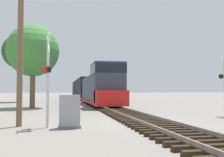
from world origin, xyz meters
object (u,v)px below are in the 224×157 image
Objects in this scene: relay_cabinet at (70,112)px; tree_mid_background at (19,52)px; freight_train at (86,89)px; crossing_signal_near at (47,73)px; tree_far_right at (33,51)px; utility_pole at (20,36)px.

tree_mid_background is (-6.51, 28.22, 6.59)m from relay_cabinet.
freight_train is 35.37m from crossing_signal_near.
freight_train is 6.40× the size of tree_far_right.
tree_far_right reaches higher than crossing_signal_near.
utility_pole is 1.01× the size of tree_far_right.
freight_train is 6.30× the size of utility_pole.
relay_cabinet is at bearing 61.19° from crossing_signal_near.
relay_cabinet is 29.70m from tree_mid_background.
tree_far_right reaches higher than relay_cabinet.
crossing_signal_near is 2.87× the size of relay_cabinet.
freight_train is at bearing 163.01° from crossing_signal_near.
utility_pole is 0.83× the size of tree_mid_background.
relay_cabinet is 0.15× the size of tree_mid_background.
tree_mid_background reaches higher than crossing_signal_near.
tree_mid_background reaches higher than tree_far_right.
tree_mid_background is at bearing -177.85° from crossing_signal_near.
freight_train is at bearing 79.83° from utility_pole.
utility_pole is 27.71m from tree_mid_background.
tree_far_right is at bearing 102.22° from relay_cabinet.
tree_mid_background reaches higher than freight_train.
crossing_signal_near is at bearing -97.94° from freight_train.
tree_mid_background is (-5.51, 27.86, 4.88)m from crossing_signal_near.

